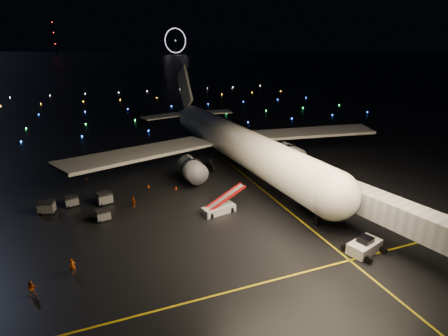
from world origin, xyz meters
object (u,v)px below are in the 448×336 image
(baggage_cart_3, at_px, (47,207))
(belt_loader, at_px, (219,202))
(crew_a, at_px, (73,266))
(baggage_cart_2, at_px, (72,201))
(crew_c, at_px, (134,202))
(crew_b, at_px, (32,289))
(airliner, at_px, (228,120))
(baggage_cart_1, at_px, (105,198))
(pushback_tug, at_px, (365,245))
(baggage_cart_0, at_px, (103,215))

(baggage_cart_3, bearing_deg, belt_loader, -8.75)
(belt_loader, relative_size, crew_a, 4.06)
(baggage_cart_2, xyz_separation_m, baggage_cart_3, (-3.38, -1.24, 0.13))
(belt_loader, xyz_separation_m, crew_c, (-11.52, 6.63, -0.92))
(baggage_cart_2, bearing_deg, crew_a, -101.86)
(crew_b, height_order, baggage_cart_2, crew_b)
(belt_loader, distance_m, baggage_cart_2, 22.96)
(airliner, distance_m, baggage_cart_3, 35.92)
(crew_b, xyz_separation_m, crew_c, (12.11, 16.94, -0.01))
(crew_a, bearing_deg, baggage_cart_1, 56.19)
(pushback_tug, bearing_deg, baggage_cart_1, 120.98)
(baggage_cart_1, relative_size, baggage_cart_2, 1.17)
(airliner, bearing_deg, baggage_cart_0, -151.57)
(crew_b, distance_m, baggage_cart_1, 21.24)
(baggage_cart_1, distance_m, baggage_cart_2, 4.93)
(baggage_cart_1, height_order, baggage_cart_3, baggage_cart_1)
(crew_a, bearing_deg, crew_b, -165.59)
(crew_a, xyz_separation_m, crew_b, (-3.69, -2.50, -0.04))
(belt_loader, bearing_deg, baggage_cart_3, 147.68)
(baggage_cart_3, bearing_deg, crew_c, 0.64)
(baggage_cart_1, height_order, baggage_cart_2, baggage_cart_1)
(baggage_cart_1, bearing_deg, pushback_tug, -57.17)
(crew_c, height_order, baggage_cart_3, baggage_cart_3)
(crew_a, height_order, baggage_cart_1, baggage_cart_1)
(pushback_tug, height_order, crew_b, pushback_tug)
(baggage_cart_0, height_order, baggage_cart_1, baggage_cart_1)
(crew_c, xyz_separation_m, baggage_cart_0, (-4.63, -2.88, -0.04))
(airliner, distance_m, belt_loader, 23.23)
(baggage_cart_1, bearing_deg, crew_a, -119.33)
(crew_b, height_order, baggage_cart_0, crew_b)
(belt_loader, relative_size, crew_b, 4.25)
(baggage_cart_0, bearing_deg, crew_c, 20.30)
(pushback_tug, xyz_separation_m, baggage_cart_2, (-33.18, 26.52, -0.23))
(crew_a, height_order, crew_b, crew_a)
(pushback_tug, distance_m, crew_a, 33.71)
(crew_a, relative_size, baggage_cart_1, 0.81)
(crew_c, relative_size, baggage_cart_0, 0.89)
(airliner, relative_size, baggage_cart_3, 30.03)
(airliner, relative_size, crew_a, 36.78)
(baggage_cart_3, bearing_deg, baggage_cart_0, -22.88)
(baggage_cart_3, bearing_deg, crew_b, -77.13)
(crew_b, bearing_deg, pushback_tug, -14.26)
(belt_loader, height_order, crew_b, belt_loader)
(crew_a, bearing_deg, belt_loader, 1.68)
(crew_a, bearing_deg, pushback_tug, -33.98)
(pushback_tug, relative_size, crew_b, 2.55)
(crew_a, xyz_separation_m, crew_c, (8.42, 14.43, -0.05))
(pushback_tug, height_order, baggage_cart_3, pushback_tug)
(crew_a, xyz_separation_m, baggage_cart_1, (4.31, 17.17, 0.05))
(airliner, height_order, crew_a, airliner)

